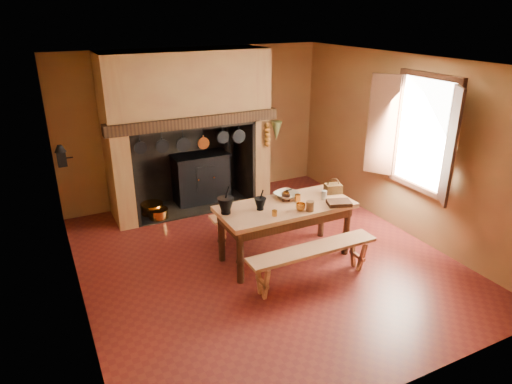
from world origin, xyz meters
TOP-DOWN VIEW (x-y plane):
  - floor at (0.00, 0.00)m, footprint 5.50×5.50m
  - ceiling at (0.00, 0.00)m, footprint 5.50×5.50m
  - back_wall at (0.00, 2.75)m, footprint 5.00×0.02m
  - wall_left at (-2.50, 0.00)m, footprint 0.02×5.50m
  - wall_right at (2.50, 0.00)m, footprint 0.02×5.50m
  - wall_front at (0.00, -2.75)m, footprint 5.00×0.02m
  - chimney_breast at (-0.30, 2.31)m, footprint 2.95×0.96m
  - iron_range at (-0.04, 2.45)m, footprint 1.12×0.55m
  - hearth_pans at (-1.05, 2.22)m, footprint 0.51×0.62m
  - hanging_pans at (-0.34, 1.81)m, footprint 1.92×0.29m
  - onion_string at (1.00, 1.79)m, footprint 0.12×0.10m
  - herb_bunch at (1.18, 1.79)m, footprint 0.20×0.20m
  - window at (2.35, -0.40)m, footprint 0.39×1.75m
  - wall_coffee_mill at (-2.42, 1.55)m, footprint 0.23×0.16m
  - work_table at (0.31, -0.07)m, footprint 1.94×0.86m
  - bench_front at (0.31, -0.81)m, footprint 1.84×0.32m
  - bench_back at (0.31, 0.69)m, footprint 1.67×0.29m
  - mortar_large at (-0.56, 0.04)m, footprint 0.23×0.23m
  - mortar_small at (-0.09, -0.06)m, footprint 0.17×0.17m
  - coffee_grinder at (0.40, 0.07)m, footprint 0.16×0.14m
  - brass_mug_a at (-0.01, -0.32)m, footprint 0.08×0.08m
  - brass_mug_b at (0.54, -0.02)m, footprint 0.11×0.11m
  - mixing_bowl at (0.45, 0.14)m, footprint 0.44×0.44m
  - stoneware_crock at (0.50, -0.40)m, footprint 0.12×0.12m
  - glass_jar at (0.91, -0.14)m, footprint 0.08×0.08m
  - wicker_basket at (1.18, 0.00)m, footprint 0.28×0.23m
  - wooden_tray at (0.99, -0.41)m, footprint 0.39×0.33m
  - brass_cup at (0.40, -0.33)m, footprint 0.14×0.14m

SIDE VIEW (x-z plane):
  - floor at x=0.00m, z-range 0.00..0.00m
  - hearth_pans at x=-1.05m, z-range -0.01..0.19m
  - bench_back at x=0.31m, z-range 0.12..0.59m
  - bench_front at x=0.31m, z-range 0.13..0.65m
  - iron_range at x=-0.04m, z-range -0.32..1.28m
  - work_table at x=0.31m, z-range 0.29..1.13m
  - wooden_tray at x=0.99m, z-range 0.84..0.90m
  - brass_mug_a at x=-0.01m, z-range 0.84..0.92m
  - mixing_bowl at x=0.45m, z-range 0.84..0.93m
  - brass_mug_b at x=0.54m, z-range 0.84..0.94m
  - brass_cup at x=0.40m, z-range 0.84..0.94m
  - coffee_grinder at x=0.40m, z-range 0.82..0.99m
  - glass_jar at x=0.91m, z-range 0.84..0.97m
  - stoneware_crock at x=0.50m, z-range 0.84..0.98m
  - wicker_basket at x=1.18m, z-range 0.80..1.03m
  - mortar_small at x=-0.09m, z-range 0.79..1.08m
  - mortar_large at x=-0.56m, z-range 0.77..1.16m
  - onion_string at x=1.00m, z-range 1.10..1.56m
  - hanging_pans at x=-0.34m, z-range 1.23..1.50m
  - herb_bunch at x=1.18m, z-range 1.21..1.56m
  - back_wall at x=0.00m, z-range 0.00..2.80m
  - wall_left at x=-2.50m, z-range 0.00..2.80m
  - wall_right at x=2.50m, z-range 0.00..2.80m
  - wall_front at x=0.00m, z-range 0.00..2.80m
  - wall_coffee_mill at x=-2.42m, z-range 1.36..1.67m
  - window at x=2.35m, z-range 0.82..2.58m
  - chimney_breast at x=-0.30m, z-range 0.41..3.21m
  - ceiling at x=0.00m, z-range 2.80..2.80m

